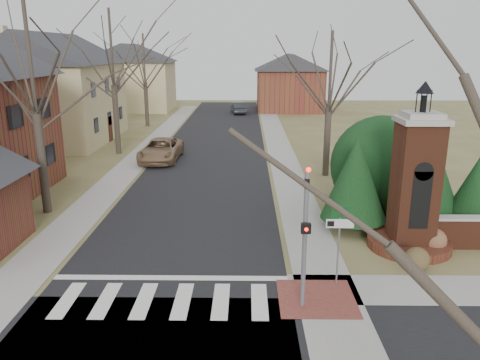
{
  "coord_description": "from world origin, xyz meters",
  "views": [
    {
      "loc": [
        2.58,
        -12.16,
        7.57
      ],
      "look_at": [
        2.32,
        6.0,
        2.47
      ],
      "focal_mm": 35.0,
      "sensor_mm": 36.0,
      "label": 1
    }
  ],
  "objects_px": {
    "traffic_signal_pole": "(305,227)",
    "brick_gate_monument": "(414,195)",
    "distant_car": "(238,108)",
    "sign_post": "(339,229)",
    "pickup_truck": "(161,150)"
  },
  "relations": [
    {
      "from": "traffic_signal_pole",
      "to": "brick_gate_monument",
      "type": "relative_size",
      "value": 0.69
    },
    {
      "from": "brick_gate_monument",
      "to": "distant_car",
      "type": "height_order",
      "value": "brick_gate_monument"
    },
    {
      "from": "sign_post",
      "to": "brick_gate_monument",
      "type": "distance_m",
      "value": 4.55
    },
    {
      "from": "traffic_signal_pole",
      "to": "sign_post",
      "type": "distance_m",
      "value": 2.02
    },
    {
      "from": "sign_post",
      "to": "distant_car",
      "type": "xyz_separation_m",
      "value": [
        -3.99,
        42.75,
        -1.26
      ]
    },
    {
      "from": "sign_post",
      "to": "pickup_truck",
      "type": "xyz_separation_m",
      "value": [
        -8.99,
        17.82,
        -1.19
      ]
    },
    {
      "from": "sign_post",
      "to": "brick_gate_monument",
      "type": "height_order",
      "value": "brick_gate_monument"
    },
    {
      "from": "traffic_signal_pole",
      "to": "pickup_truck",
      "type": "relative_size",
      "value": 0.83
    },
    {
      "from": "brick_gate_monument",
      "to": "distant_car",
      "type": "bearing_deg",
      "value": 100.55
    },
    {
      "from": "brick_gate_monument",
      "to": "pickup_truck",
      "type": "xyz_separation_m",
      "value": [
        -12.4,
        14.81,
        -1.41
      ]
    },
    {
      "from": "sign_post",
      "to": "traffic_signal_pole",
      "type": "bearing_deg",
      "value": -132.43
    },
    {
      "from": "traffic_signal_pole",
      "to": "pickup_truck",
      "type": "distance_m",
      "value": 20.8
    },
    {
      "from": "distant_car",
      "to": "pickup_truck",
      "type": "bearing_deg",
      "value": 70.8
    },
    {
      "from": "traffic_signal_pole",
      "to": "sign_post",
      "type": "height_order",
      "value": "traffic_signal_pole"
    },
    {
      "from": "traffic_signal_pole",
      "to": "brick_gate_monument",
      "type": "height_order",
      "value": "brick_gate_monument"
    }
  ]
}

